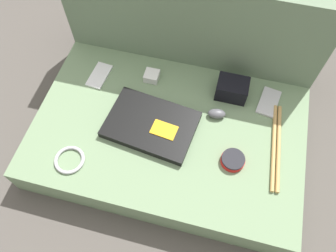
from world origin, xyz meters
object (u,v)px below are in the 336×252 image
(phone_black, at_px, (99,75))
(charger_brick, at_px, (152,76))
(speaker_puck, at_px, (233,160))
(computer_mouse, at_px, (217,114))
(phone_silver, at_px, (269,102))
(laptop, at_px, (151,124))
(camera_pouch, at_px, (232,89))

(phone_black, xyz_separation_m, charger_brick, (0.21, 0.04, 0.01))
(charger_brick, bearing_deg, phone_black, -168.80)
(speaker_puck, height_order, charger_brick, charger_brick)
(computer_mouse, relative_size, speaker_puck, 0.85)
(speaker_puck, distance_m, phone_silver, 0.29)
(phone_black, bearing_deg, charger_brick, 16.22)
(speaker_puck, bearing_deg, phone_silver, 70.84)
(computer_mouse, xyz_separation_m, charger_brick, (-0.28, 0.11, 0.00))
(computer_mouse, bearing_deg, phone_silver, 21.53)
(computer_mouse, bearing_deg, laptop, -164.02)
(computer_mouse, distance_m, phone_black, 0.50)
(phone_silver, bearing_deg, speaker_puck, -99.78)
(speaker_puck, xyz_separation_m, phone_silver, (0.10, 0.28, -0.01))
(speaker_puck, xyz_separation_m, camera_pouch, (-0.05, 0.28, 0.02))
(computer_mouse, distance_m, phone_silver, 0.21)
(laptop, distance_m, camera_pouch, 0.34)
(laptop, relative_size, phone_black, 2.66)
(camera_pouch, bearing_deg, phone_black, -175.32)
(phone_black, distance_m, charger_brick, 0.21)
(phone_black, bearing_deg, computer_mouse, -2.91)
(phone_black, bearing_deg, camera_pouch, 9.70)
(computer_mouse, bearing_deg, camera_pouch, 62.80)
(phone_silver, xyz_separation_m, camera_pouch, (-0.15, 0.00, 0.03))
(camera_pouch, bearing_deg, charger_brick, -179.66)
(computer_mouse, height_order, charger_brick, same)
(speaker_puck, bearing_deg, phone_black, 157.72)
(phone_silver, bearing_deg, computer_mouse, -140.05)
(phone_black, relative_size, charger_brick, 2.29)
(laptop, bearing_deg, camera_pouch, 46.79)
(laptop, distance_m, phone_black, 0.32)
(laptop, relative_size, speaker_puck, 4.09)
(phone_silver, bearing_deg, phone_black, -167.19)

